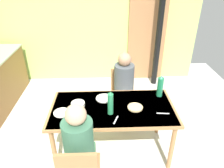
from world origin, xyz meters
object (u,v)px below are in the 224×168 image
chair_far_diner (123,92)px  water_bottle_green_near (160,86)px  dining_table (112,112)px  person_far_diner (124,81)px  water_bottle_green_far (110,103)px  serving_bowl_center (78,104)px  person_near_diner (79,141)px

chair_far_diner → water_bottle_green_near: water_bottle_green_near is taller
chair_far_diner → dining_table: bearing=75.1°
person_far_diner → water_bottle_green_near: bearing=139.9°
person_far_diner → water_bottle_green_far: size_ratio=2.50×
person_far_diner → serving_bowl_center: 0.86m
serving_bowl_center → dining_table: bearing=-4.8°
person_far_diner → water_bottle_green_near: person_far_diner is taller
chair_far_diner → serving_bowl_center: chair_far_diner is taller
person_near_diner → water_bottle_green_near: bearing=40.6°
chair_far_diner → serving_bowl_center: (-0.64, -0.72, 0.27)m
dining_table → chair_far_diner: chair_far_diner is taller
dining_table → chair_far_diner: 0.80m
person_near_diner → water_bottle_green_near: (1.01, 0.87, 0.10)m
chair_far_diner → water_bottle_green_far: water_bottle_green_far is taller
person_near_diner → water_bottle_green_far: person_near_diner is taller
dining_table → serving_bowl_center: size_ratio=9.21×
chair_far_diner → person_near_diner: size_ratio=1.13×
chair_far_diner → water_bottle_green_far: (-0.23, -0.88, 0.39)m
dining_table → water_bottle_green_near: water_bottle_green_near is taller
person_near_diner → person_far_diner: 1.36m
water_bottle_green_far → serving_bowl_center: size_ratio=1.81×
person_near_diner → serving_bowl_center: size_ratio=4.53×
water_bottle_green_near → serving_bowl_center: bearing=-169.1°
serving_bowl_center → water_bottle_green_far: bearing=-22.0°
dining_table → water_bottle_green_near: size_ratio=5.11×
person_far_diner → water_bottle_green_far: bearing=72.8°
dining_table → person_near_diner: size_ratio=2.03×
person_near_diner → dining_table: bearing=59.9°
dining_table → serving_bowl_center: serving_bowl_center is taller
person_far_diner → serving_bowl_center: (-0.64, -0.58, -0.01)m
person_far_diner → water_bottle_green_far: 0.79m
person_far_diner → water_bottle_green_far: person_far_diner is taller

